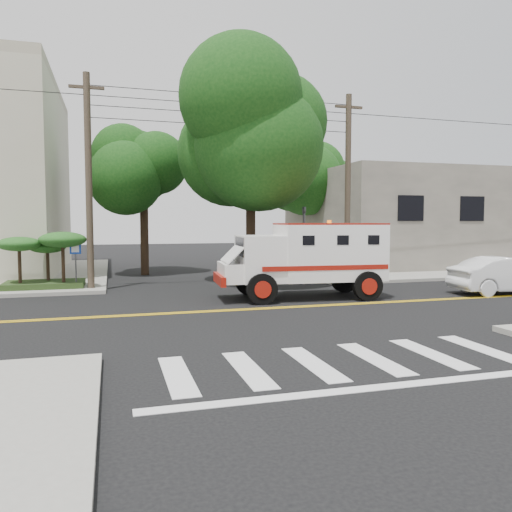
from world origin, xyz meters
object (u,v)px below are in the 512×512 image
object	(u,v)px
armored_truck	(309,255)
pedestrian_b	(335,262)
parked_sedan	(507,275)
pedestrian_a	(367,259)

from	to	relation	value
armored_truck	pedestrian_b	size ratio (longest dim) A/B	3.92
parked_sedan	pedestrian_b	distance (m)	7.40
parked_sedan	pedestrian_b	world-z (taller)	pedestrian_b
armored_truck	parked_sedan	size ratio (longest dim) A/B	1.42
parked_sedan	pedestrian_a	xyz separation A→B (m)	(-2.16, 7.57, 0.16)
armored_truck	pedestrian_a	size ratio (longest dim) A/B	4.25
pedestrian_b	parked_sedan	bearing A→B (deg)	155.69
parked_sedan	pedestrian_a	size ratio (longest dim) A/B	3.00
armored_truck	pedestrian_b	world-z (taller)	armored_truck
parked_sedan	pedestrian_a	bearing A→B (deg)	21.29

